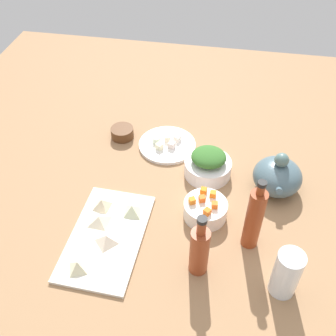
# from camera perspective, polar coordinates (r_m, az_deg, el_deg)

# --- Properties ---
(tabletop) EXTENTS (1.90, 1.90, 0.03)m
(tabletop) POSITION_cam_1_polar(r_m,az_deg,el_deg) (1.36, 0.00, -1.98)
(tabletop) COLOR #98704B
(tabletop) RESTS_ON ground
(cutting_board) EXTENTS (0.36, 0.22, 0.01)m
(cutting_board) POSITION_cam_1_polar(r_m,az_deg,el_deg) (1.20, -8.61, -9.52)
(cutting_board) COLOR silver
(cutting_board) RESTS_ON tabletop
(plate_tofu) EXTENTS (0.20, 0.20, 0.01)m
(plate_tofu) POSITION_cam_1_polar(r_m,az_deg,el_deg) (1.46, -0.11, 3.27)
(plate_tofu) COLOR white
(plate_tofu) RESTS_ON tabletop
(bowl_greens) EXTENTS (0.16, 0.16, 0.05)m
(bowl_greens) POSITION_cam_1_polar(r_m,az_deg,el_deg) (1.35, 5.61, 0.03)
(bowl_greens) COLOR white
(bowl_greens) RESTS_ON tabletop
(bowl_carrots) EXTENTS (0.13, 0.13, 0.05)m
(bowl_carrots) POSITION_cam_1_polar(r_m,az_deg,el_deg) (1.22, 5.27, -5.87)
(bowl_carrots) COLOR white
(bowl_carrots) RESTS_ON tabletop
(bowl_small_side) EXTENTS (0.08, 0.08, 0.04)m
(bowl_small_side) POSITION_cam_1_polar(r_m,az_deg,el_deg) (1.51, -6.46, 4.97)
(bowl_small_side) COLOR #56331A
(bowl_small_side) RESTS_ON tabletop
(teapot) EXTENTS (0.17, 0.15, 0.15)m
(teapot) POSITION_cam_1_polar(r_m,az_deg,el_deg) (1.32, 15.16, -1.10)
(teapot) COLOR #49616C
(teapot) RESTS_ON tabletop
(bottle_0) EXTENTS (0.05, 0.05, 0.25)m
(bottle_0) POSITION_cam_1_polar(r_m,az_deg,el_deg) (1.12, 12.03, -6.97)
(bottle_0) COLOR maroon
(bottle_0) RESTS_ON tabletop
(bottle_1) EXTENTS (0.05, 0.05, 0.21)m
(bottle_1) POSITION_cam_1_polar(r_m,az_deg,el_deg) (1.06, 4.44, -11.41)
(bottle_1) COLOR #913B1E
(bottle_1) RESTS_ON tabletop
(drinking_glass_0) EXTENTS (0.07, 0.07, 0.15)m
(drinking_glass_0) POSITION_cam_1_polar(r_m,az_deg,el_deg) (1.08, 16.33, -14.06)
(drinking_glass_0) COLOR white
(drinking_glass_0) RESTS_ON tabletop
(carrot_cube_0) EXTENTS (0.02, 0.02, 0.02)m
(carrot_cube_0) POSITION_cam_1_polar(r_m,az_deg,el_deg) (1.22, 6.34, -3.66)
(carrot_cube_0) COLOR orange
(carrot_cube_0) RESTS_ON bowl_carrots
(carrot_cube_1) EXTENTS (0.02, 0.02, 0.02)m
(carrot_cube_1) POSITION_cam_1_polar(r_m,az_deg,el_deg) (1.23, 5.02, -3.20)
(carrot_cube_1) COLOR orange
(carrot_cube_1) RESTS_ON bowl_carrots
(carrot_cube_2) EXTENTS (0.02, 0.02, 0.02)m
(carrot_cube_2) POSITION_cam_1_polar(r_m,az_deg,el_deg) (1.19, 6.58, -5.19)
(carrot_cube_2) COLOR orange
(carrot_cube_2) RESTS_ON bowl_carrots
(carrot_cube_3) EXTENTS (0.02, 0.02, 0.02)m
(carrot_cube_3) POSITION_cam_1_polar(r_m,az_deg,el_deg) (1.20, 4.82, -4.32)
(carrot_cube_3) COLOR orange
(carrot_cube_3) RESTS_ON bowl_carrots
(carrot_cube_4) EXTENTS (0.03, 0.03, 0.02)m
(carrot_cube_4) POSITION_cam_1_polar(r_m,az_deg,el_deg) (1.17, 5.53, -6.15)
(carrot_cube_4) COLOR orange
(carrot_cube_4) RESTS_ON bowl_carrots
(carrot_cube_5) EXTENTS (0.02, 0.02, 0.02)m
(carrot_cube_5) POSITION_cam_1_polar(r_m,az_deg,el_deg) (1.20, 3.42, -4.61)
(carrot_cube_5) COLOR orange
(carrot_cube_5) RESTS_ON bowl_carrots
(chopped_greens_mound) EXTENTS (0.12, 0.12, 0.04)m
(chopped_greens_mound) POSITION_cam_1_polar(r_m,az_deg,el_deg) (1.32, 5.75, 1.56)
(chopped_greens_mound) COLOR #356929
(chopped_greens_mound) RESTS_ON bowl_greens
(tofu_cube_0) EXTENTS (0.03, 0.03, 0.02)m
(tofu_cube_0) POSITION_cam_1_polar(r_m,az_deg,el_deg) (1.44, 0.52, 3.26)
(tofu_cube_0) COLOR white
(tofu_cube_0) RESTS_ON plate_tofu
(tofu_cube_1) EXTENTS (0.02, 0.02, 0.02)m
(tofu_cube_1) POSITION_cam_1_polar(r_m,az_deg,el_deg) (1.47, -0.06, 4.20)
(tofu_cube_1) COLOR #FAEBCD
(tofu_cube_1) RESTS_ON plate_tofu
(tofu_cube_2) EXTENTS (0.03, 0.03, 0.02)m
(tofu_cube_2) POSITION_cam_1_polar(r_m,az_deg,el_deg) (1.43, -1.20, 3.08)
(tofu_cube_2) COLOR #F9F5CA
(tofu_cube_2) RESTS_ON plate_tofu
(tofu_cube_3) EXTENTS (0.03, 0.03, 0.02)m
(tofu_cube_3) POSITION_cam_1_polar(r_m,az_deg,el_deg) (1.47, 1.41, 4.18)
(tofu_cube_3) COLOR white
(tofu_cube_3) RESTS_ON plate_tofu
(tofu_cube_4) EXTENTS (0.02, 0.02, 0.02)m
(tofu_cube_4) POSITION_cam_1_polar(r_m,az_deg,el_deg) (1.46, -1.67, 3.95)
(tofu_cube_4) COLOR white
(tofu_cube_4) RESTS_ON plate_tofu
(dumpling_0) EXTENTS (0.07, 0.07, 0.03)m
(dumpling_0) POSITION_cam_1_polar(r_m,az_deg,el_deg) (1.25, -9.28, -4.93)
(dumpling_0) COLOR beige
(dumpling_0) RESTS_ON cutting_board
(dumpling_1) EXTENTS (0.06, 0.05, 0.03)m
(dumpling_1) POSITION_cam_1_polar(r_m,az_deg,el_deg) (1.17, -8.67, -9.83)
(dumpling_1) COLOR beige
(dumpling_1) RESTS_ON cutting_board
(dumpling_2) EXTENTS (0.06, 0.06, 0.03)m
(dumpling_2) POSITION_cam_1_polar(r_m,az_deg,el_deg) (1.13, -12.59, -13.25)
(dumpling_2) COLOR beige
(dumpling_2) RESTS_ON cutting_board
(dumpling_3) EXTENTS (0.08, 0.08, 0.02)m
(dumpling_3) POSITION_cam_1_polar(r_m,az_deg,el_deg) (1.22, -9.67, -7.16)
(dumpling_3) COLOR beige
(dumpling_3) RESTS_ON cutting_board
(dumpling_4) EXTENTS (0.07, 0.07, 0.03)m
(dumpling_4) POSITION_cam_1_polar(r_m,az_deg,el_deg) (1.23, -5.10, -5.80)
(dumpling_4) COLOR beige
(dumpling_4) RESTS_ON cutting_board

